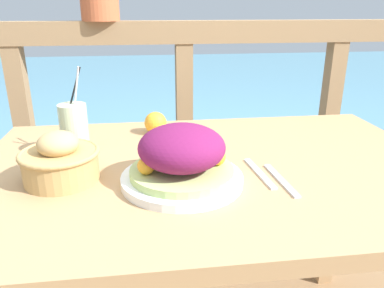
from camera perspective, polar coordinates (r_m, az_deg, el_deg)
patio_table at (r=1.04m, az=3.06°, el=-7.71°), size 1.26×0.82×0.74m
railing_fence at (r=1.65m, az=-1.20°, el=6.48°), size 2.80×0.08×1.08m
sea_backdrop at (r=4.20m, az=-4.94°, el=7.41°), size 12.00×4.00×0.39m
salad_plate at (r=0.87m, az=-1.55°, el=-2.28°), size 0.29×0.29×0.14m
drink_glass at (r=1.09m, az=-17.50°, el=2.06°), size 0.08×0.08×0.25m
bread_basket at (r=0.95m, az=-19.45°, el=-2.40°), size 0.19×0.19×0.12m
fork at (r=0.96m, az=10.25°, el=-4.38°), size 0.03×0.18×0.00m
knife at (r=0.93m, az=13.40°, el=-5.36°), size 0.03×0.18×0.00m
orange_near_basket at (r=1.23m, az=-5.58°, el=3.23°), size 0.07×0.07×0.07m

